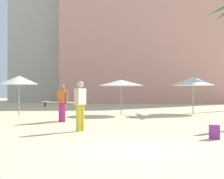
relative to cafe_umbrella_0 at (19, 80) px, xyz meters
name	(u,v)px	position (x,y,z in m)	size (l,w,h in m)	color
ground	(138,152)	(5.41, -11.27, -2.10)	(120.00, 120.00, 0.00)	beige
hotel_pink	(148,37)	(11.84, 22.39, 6.80)	(22.75, 10.74, 17.79)	#DB9989
cafe_umbrella_0	(19,80)	(0.00, 0.00, 0.00)	(2.26, 2.26, 2.36)	gray
cafe_umbrella_3	(193,81)	(10.82, 0.80, -0.02)	(2.68, 2.68, 2.36)	gray
cafe_umbrella_4	(121,83)	(6.09, -0.01, -0.15)	(2.76, 2.76, 2.13)	gray
backpack	(214,132)	(7.97, -9.52, -1.90)	(0.34, 0.30, 0.42)	#86338A
person_mid_right	(62,102)	(2.95, -3.96, -1.17)	(2.01, 2.45, 1.73)	#B7337F
person_mid_center	(80,104)	(3.93, -7.48, -1.12)	(0.46, 0.53, 1.78)	gold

